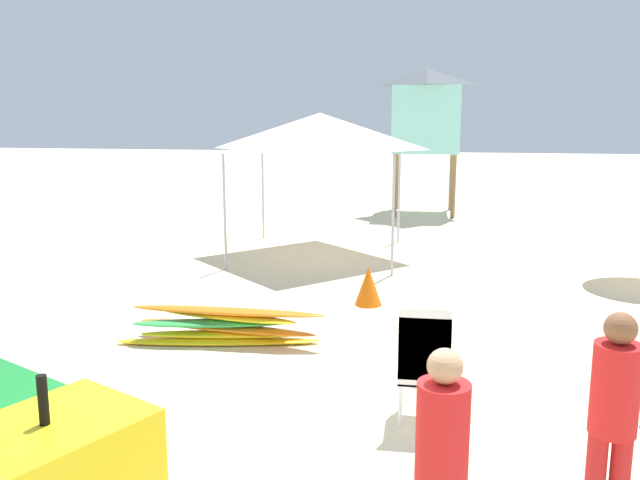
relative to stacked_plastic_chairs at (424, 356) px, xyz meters
The scene contains 7 objects.
stacked_plastic_chairs is the anchor object (origin of this frame).
surfboard_pile 3.22m from the stacked_plastic_chairs, 142.79° to the left, with size 2.70×0.70×0.48m.
lifeguard_near_left 2.35m from the stacked_plastic_chairs, 87.66° to the right, with size 0.32×0.32×1.62m.
lifeguard_near_right 2.04m from the stacked_plastic_chairs, 51.25° to the right, with size 0.32×0.32×1.66m.
popup_canopy 7.88m from the stacked_plastic_chairs, 105.77° to the left, with size 3.12×3.12×2.85m.
lifeguard_tower 13.35m from the stacked_plastic_chairs, 90.01° to the left, with size 1.98×1.98×3.96m.
traffic_cone_near 4.04m from the stacked_plastic_chairs, 101.86° to the left, with size 0.42×0.42×0.60m, color orange.
Camera 1 is at (0.83, -4.72, 3.01)m, focal length 38.55 mm.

